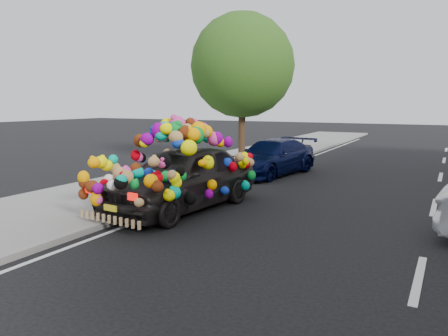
% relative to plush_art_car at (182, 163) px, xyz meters
% --- Properties ---
extents(ground, '(100.00, 100.00, 0.00)m').
position_rel_plush_art_car_xyz_m(ground, '(1.80, -2.00, -1.12)').
color(ground, black).
rests_on(ground, ground).
extents(sidewalk, '(4.00, 60.00, 0.12)m').
position_rel_plush_art_car_xyz_m(sidewalk, '(-2.50, -2.00, -1.06)').
color(sidewalk, gray).
rests_on(sidewalk, ground).
extents(kerb, '(0.15, 60.00, 0.13)m').
position_rel_plush_art_car_xyz_m(kerb, '(-0.55, -2.00, -1.06)').
color(kerb, gray).
rests_on(kerb, ground).
extents(lane_markings, '(6.00, 50.00, 0.01)m').
position_rel_plush_art_car_xyz_m(lane_markings, '(5.40, -2.00, -1.12)').
color(lane_markings, silver).
rests_on(lane_markings, ground).
extents(tree_near_sidewalk, '(4.20, 4.20, 6.13)m').
position_rel_plush_art_car_xyz_m(tree_near_sidewalk, '(-2.00, 7.50, 2.90)').
color(tree_near_sidewalk, '#332114').
rests_on(tree_near_sidewalk, ground).
extents(plush_art_car, '(2.61, 4.89, 2.19)m').
position_rel_plush_art_car_xyz_m(plush_art_car, '(0.00, 0.00, 0.00)').
color(plush_art_car, black).
rests_on(plush_art_car, ground).
extents(navy_sedan, '(2.45, 4.53, 1.25)m').
position_rel_plush_art_car_xyz_m(navy_sedan, '(0.00, 5.81, -0.50)').
color(navy_sedan, black).
rests_on(navy_sedan, ground).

